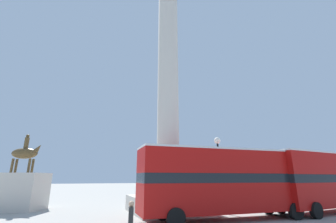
# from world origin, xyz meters

# --- Properties ---
(ground_plane) EXTENTS (200.00, 200.00, 0.00)m
(ground_plane) POSITION_xyz_m (0.00, 0.00, 0.00)
(ground_plane) COLOR #9E9B93
(monument_column) EXTENTS (5.41, 5.41, 23.30)m
(monument_column) POSITION_xyz_m (0.00, 0.00, 7.81)
(monument_column) COLOR beige
(monument_column) RESTS_ON ground_plane
(bus_a) EXTENTS (11.43, 3.22, 4.27)m
(bus_a) POSITION_xyz_m (2.32, -4.49, 2.36)
(bus_a) COLOR #A80F0C
(bus_a) RESTS_ON ground_plane
(bus_b) EXTENTS (10.82, 3.66, 4.35)m
(bus_b) POSITION_xyz_m (11.26, -4.51, 2.40)
(bus_b) COLOR #A80F0C
(bus_b) RESTS_ON ground_plane
(equestrian_statue) EXTENTS (4.63, 4.01, 6.10)m
(equestrian_statue) POSITION_xyz_m (-10.99, 5.25, 1.65)
(equestrian_statue) COLOR beige
(equestrian_statue) RESTS_ON ground_plane
(street_lamp) EXTENTS (0.51, 0.51, 5.57)m
(street_lamp) POSITION_xyz_m (3.41, -2.02, 3.56)
(street_lamp) COLOR black
(street_lamp) RESTS_ON ground_plane
(pedestrian_near_lamp) EXTENTS (0.25, 0.45, 1.63)m
(pedestrian_near_lamp) POSITION_xyz_m (-4.62, -7.99, 0.90)
(pedestrian_near_lamp) COLOR #28282D
(pedestrian_near_lamp) RESTS_ON ground_plane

